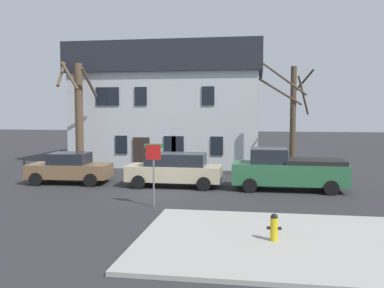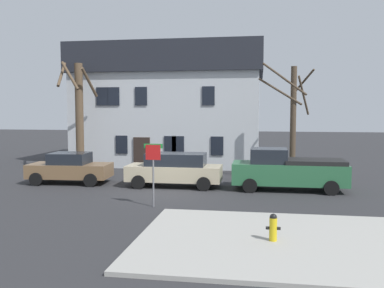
{
  "view_description": "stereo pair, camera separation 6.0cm",
  "coord_description": "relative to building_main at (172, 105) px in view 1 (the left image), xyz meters",
  "views": [
    {
      "loc": [
        4.32,
        -18.72,
        3.85
      ],
      "look_at": [
        1.01,
        2.07,
        2.17
      ],
      "focal_mm": 39.05,
      "sensor_mm": 36.0,
      "label": 1
    },
    {
      "loc": [
        4.38,
        -18.71,
        3.85
      ],
      "look_at": [
        1.01,
        2.07,
        2.17
      ],
      "focal_mm": 39.05,
      "sensor_mm": 36.0,
      "label": 2
    }
  ],
  "objects": [
    {
      "name": "street_sign_pole",
      "position": [
        2.3,
        -14.56,
        -2.51
      ],
      "size": [
        0.76,
        0.07,
        2.54
      ],
      "color": "slate",
      "rests_on": "ground_plane"
    },
    {
      "name": "car_beige_wagon",
      "position": [
        2.26,
        -10.07,
        -3.4
      ],
      "size": [
        4.77,
        1.98,
        1.71
      ],
      "color": "#C6B793",
      "rests_on": "ground_plane"
    },
    {
      "name": "sidewalk_slab",
      "position": [
        7.09,
        -18.46,
        -4.23
      ],
      "size": [
        8.29,
        6.3,
        0.12
      ],
      "primitive_type": "cube",
      "color": "#A8A59E",
      "rests_on": "ground_plane"
    },
    {
      "name": "fire_hydrant",
      "position": [
        6.89,
        -18.64,
        -3.76
      ],
      "size": [
        0.42,
        0.22,
        0.79
      ],
      "color": "gold",
      "rests_on": "sidewalk_slab"
    },
    {
      "name": "pickup_truck_green",
      "position": [
        7.85,
        -10.09,
        -3.32
      ],
      "size": [
        5.42,
        2.17,
        2.02
      ],
      "color": "#2D6B42",
      "rests_on": "ground_plane"
    },
    {
      "name": "tree_bare_mid",
      "position": [
        8.33,
        -6.21,
        -0.77
      ],
      "size": [
        3.15,
        3.15,
        6.54
      ],
      "color": "#4C3D2D",
      "rests_on": "ground_plane"
    },
    {
      "name": "tree_bare_near",
      "position": [
        -4.94,
        -5.4,
        -0.58
      ],
      "size": [
        2.39,
        2.19,
        7.01
      ],
      "color": "brown",
      "rests_on": "ground_plane"
    },
    {
      "name": "building_main",
      "position": [
        0.0,
        0.0,
        0.0
      ],
      "size": [
        13.32,
        8.49,
        8.43
      ],
      "color": "silver",
      "rests_on": "ground_plane"
    },
    {
      "name": "ground_plane",
      "position": [
        2.09,
        -11.88,
        -4.29
      ],
      "size": [
        120.0,
        120.0,
        0.0
      ],
      "primitive_type": "plane",
      "color": "#2D2D30"
    },
    {
      "name": "car_brown_sedan",
      "position": [
        -3.44,
        -9.95,
        -3.48
      ],
      "size": [
        4.34,
        2.27,
        1.63
      ],
      "color": "brown",
      "rests_on": "ground_plane"
    }
  ]
}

